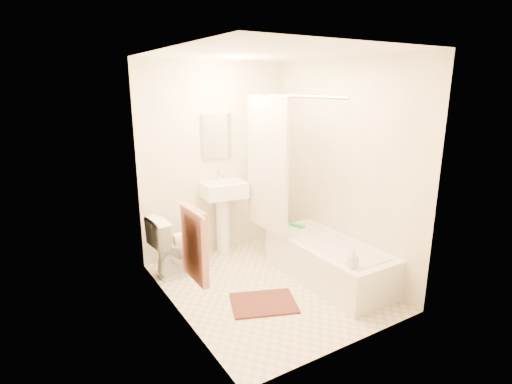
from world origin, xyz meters
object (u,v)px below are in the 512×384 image
sink (223,215)px  toilet (182,244)px  bathtub (328,261)px  soap_bottle (353,259)px  bath_mat (264,303)px

sink → toilet: bearing=-153.7°
bathtub → soap_bottle: bearing=-110.7°
toilet → bathtub: (1.33, -1.00, -0.14)m
toilet → sink: bearing=-74.4°
sink → bath_mat: bearing=-95.3°
bathtub → bath_mat: (-0.91, -0.08, -0.20)m
toilet → bath_mat: bearing=-164.3°
toilet → soap_bottle: bearing=-150.6°
toilet → bath_mat: size_ratio=1.13×
sink → soap_bottle: 1.89m
toilet → bathtub: toilet is taller
sink → bath_mat: size_ratio=1.64×
toilet → bathtub: 1.67m
bath_mat → soap_bottle: size_ratio=3.49×
sink → soap_bottle: bearing=-71.5°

